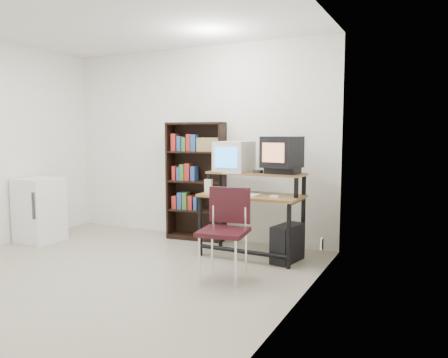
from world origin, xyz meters
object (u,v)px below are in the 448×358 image
at_px(school_chair, 226,223).
at_px(crt_tv, 282,152).
at_px(crt_monitor, 234,157).
at_px(pc_tower, 287,243).
at_px(computer_desk, 252,198).
at_px(mini_fridge, 39,210).
at_px(bookshelf, 197,179).

bearing_deg(school_chair, crt_tv, 66.56).
xyz_separation_m(crt_monitor, school_chair, (0.35, -0.95, -0.60)).
bearing_deg(school_chair, pc_tower, 56.43).
bearing_deg(computer_desk, crt_tv, 17.62).
bearing_deg(mini_fridge, computer_desk, 12.34).
bearing_deg(school_chair, bookshelf, 121.76).
height_order(crt_monitor, mini_fridge, crt_monitor).
height_order(school_chair, bookshelf, bookshelf).
bearing_deg(crt_monitor, computer_desk, -18.98).
bearing_deg(bookshelf, school_chair, -56.78).
xyz_separation_m(crt_monitor, bookshelf, (-0.71, 0.33, -0.33)).
xyz_separation_m(computer_desk, bookshelf, (-1.00, 0.45, 0.14)).
height_order(computer_desk, mini_fridge, computer_desk).
height_order(computer_desk, bookshelf, bookshelf).
distance_m(computer_desk, pc_tower, 0.65).
bearing_deg(pc_tower, crt_tv, 145.02).
relative_size(computer_desk, school_chair, 1.32).
distance_m(computer_desk, school_chair, 0.85).
height_order(computer_desk, pc_tower, computer_desk).
bearing_deg(computer_desk, bookshelf, 156.96).
distance_m(crt_tv, mini_fridge, 3.32).
bearing_deg(crt_monitor, mini_fridge, -161.04).
relative_size(crt_tv, mini_fridge, 0.53).
bearing_deg(bookshelf, computer_desk, -30.73).
xyz_separation_m(crt_tv, school_chair, (-0.26, -0.93, -0.67)).
bearing_deg(mini_fridge, crt_monitor, 16.20).
bearing_deg(mini_fridge, crt_tv, 12.81).
xyz_separation_m(crt_tv, bookshelf, (-1.33, 0.36, -0.41)).
bearing_deg(crt_tv, pc_tower, -34.08).
height_order(pc_tower, school_chair, school_chair).
height_order(computer_desk, crt_tv, crt_tv).
bearing_deg(bookshelf, mini_fridge, -156.55).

